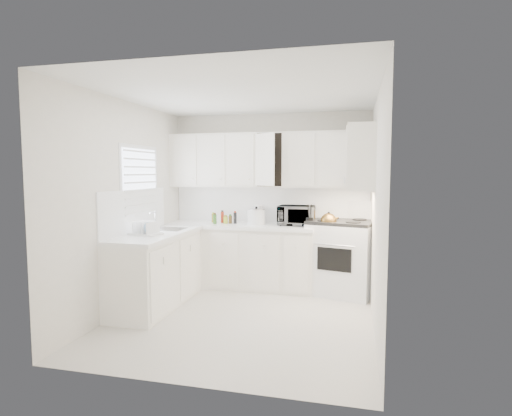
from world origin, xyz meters
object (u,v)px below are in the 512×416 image
(rice_cooker, at_px, (256,216))
(dish_rack, at_px, (146,227))
(utensil_crock, at_px, (309,215))
(tea_kettle, at_px, (329,220))
(microwave, at_px, (296,213))
(stove, at_px, (342,247))

(rice_cooker, height_order, dish_rack, rice_cooker)
(dish_rack, bearing_deg, utensil_crock, 43.96)
(tea_kettle, relative_size, utensil_crock, 0.83)
(tea_kettle, height_order, dish_rack, tea_kettle)
(microwave, xyz_separation_m, dish_rack, (-1.68, -1.35, -0.08))
(utensil_crock, bearing_deg, dish_rack, -148.15)
(rice_cooker, bearing_deg, microwave, 11.41)
(stove, relative_size, microwave, 2.58)
(tea_kettle, xyz_separation_m, utensil_crock, (-0.27, 0.06, 0.05))
(microwave, xyz_separation_m, utensil_crock, (0.21, -0.18, -0.01))
(microwave, distance_m, dish_rack, 2.16)
(tea_kettle, xyz_separation_m, dish_rack, (-2.16, -1.12, -0.02))
(tea_kettle, distance_m, rice_cooker, 1.08)
(tea_kettle, relative_size, dish_rack, 0.78)
(tea_kettle, bearing_deg, microwave, 169.10)
(stove, relative_size, utensil_crock, 4.01)
(stove, xyz_separation_m, dish_rack, (-2.34, -1.28, 0.38))
(stove, relative_size, dish_rack, 3.76)
(tea_kettle, height_order, utensil_crock, utensil_crock)
(tea_kettle, bearing_deg, utensil_crock, -177.18)
(microwave, distance_m, utensil_crock, 0.28)
(utensil_crock, bearing_deg, stove, 12.60)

